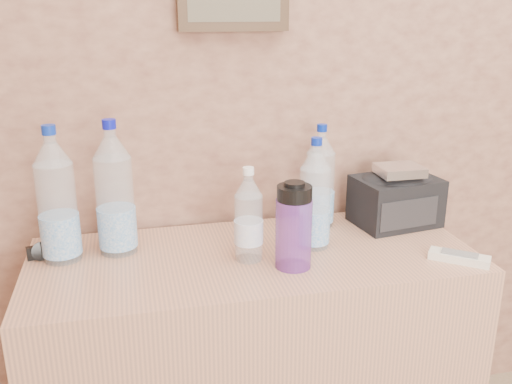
# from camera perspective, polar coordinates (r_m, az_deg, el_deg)

# --- Properties ---
(dresser) EXTENTS (1.16, 0.48, 0.72)m
(dresser) POSITION_cam_1_polar(r_m,az_deg,el_deg) (1.68, -0.23, -17.47)
(dresser) COLOR tan
(dresser) RESTS_ON ground
(pet_large_a) EXTENTS (0.09, 0.09, 0.35)m
(pet_large_a) POSITION_cam_1_polar(r_m,az_deg,el_deg) (1.50, -19.28, -0.96)
(pet_large_a) COLOR silver
(pet_large_a) RESTS_ON dresser
(pet_large_b) EXTENTS (0.10, 0.10, 0.35)m
(pet_large_b) POSITION_cam_1_polar(r_m,az_deg,el_deg) (1.50, -13.94, -0.32)
(pet_large_b) COLOR #C5DCFF
(pet_large_b) RESTS_ON dresser
(pet_large_c) EXTENTS (0.08, 0.08, 0.30)m
(pet_large_c) POSITION_cam_1_polar(r_m,az_deg,el_deg) (1.66, 6.42, 1.03)
(pet_large_c) COLOR silver
(pet_large_c) RESTS_ON dresser
(pet_large_d) EXTENTS (0.08, 0.08, 0.30)m
(pet_large_d) POSITION_cam_1_polar(r_m,az_deg,el_deg) (1.51, 5.89, -0.77)
(pet_large_d) COLOR silver
(pet_large_d) RESTS_ON dresser
(pet_small) EXTENTS (0.07, 0.07, 0.24)m
(pet_small) POSITION_cam_1_polar(r_m,az_deg,el_deg) (1.43, -0.75, -2.79)
(pet_small) COLOR silver
(pet_small) RESTS_ON dresser
(nalgene_bottle) EXTENTS (0.09, 0.09, 0.22)m
(nalgene_bottle) POSITION_cam_1_polar(r_m,az_deg,el_deg) (1.39, 3.79, -3.39)
(nalgene_bottle) COLOR purple
(nalgene_bottle) RESTS_ON dresser
(sunglasses) EXTENTS (0.14, 0.08, 0.03)m
(sunglasses) POSITION_cam_1_polar(r_m,az_deg,el_deg) (1.57, -19.55, -5.43)
(sunglasses) COLOR black
(sunglasses) RESTS_ON dresser
(ac_remote) EXTENTS (0.15, 0.13, 0.02)m
(ac_remote) POSITION_cam_1_polar(r_m,az_deg,el_deg) (1.54, 19.66, -6.20)
(ac_remote) COLOR silver
(ac_remote) RESTS_ON dresser
(toiletry_bag) EXTENTS (0.26, 0.20, 0.16)m
(toiletry_bag) POSITION_cam_1_polar(r_m,az_deg,el_deg) (1.72, 13.80, -0.57)
(toiletry_bag) COLOR black
(toiletry_bag) RESTS_ON dresser
(foil_packet) EXTENTS (0.13, 0.11, 0.03)m
(foil_packet) POSITION_cam_1_polar(r_m,az_deg,el_deg) (1.67, 14.17, 2.12)
(foil_packet) COLOR white
(foil_packet) RESTS_ON toiletry_bag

